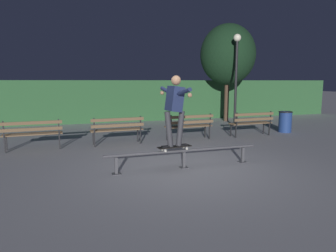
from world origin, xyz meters
TOP-DOWN VIEW (x-y plane):
  - ground_plane at (0.00, 0.00)m, footprint 90.00×90.00m
  - hedge_backdrop at (0.00, 8.77)m, footprint 24.00×1.20m
  - grind_rail at (0.00, 0.04)m, footprint 3.59×0.18m
  - skateboard at (-0.22, 0.04)m, footprint 0.80×0.30m
  - skateboarder at (-0.22, 0.04)m, footprint 0.63×1.40m
  - park_bench_leftmost at (-3.41, 3.02)m, footprint 1.61×0.48m
  - park_bench_left_center at (-1.02, 3.02)m, footprint 1.61×0.48m
  - park_bench_right_center at (1.36, 3.02)m, footprint 1.61×0.48m
  - park_bench_rightmost at (3.75, 3.02)m, footprint 1.61×0.48m
  - tree_far_right at (4.93, 6.99)m, footprint 2.61×2.61m
  - lamp_post_right at (4.44, 5.36)m, footprint 0.32×0.32m
  - trash_can at (5.46, 3.37)m, footprint 0.52×0.52m

SIDE VIEW (x-z plane):
  - ground_plane at x=0.00m, z-range 0.00..0.00m
  - grind_rail at x=0.00m, z-range 0.11..0.53m
  - trash_can at x=5.46m, z-range 0.01..0.81m
  - skateboard at x=-0.22m, z-range 0.45..0.54m
  - park_bench_leftmost at x=-3.41m, z-range 0.10..0.98m
  - park_bench_left_center at x=-1.02m, z-range 0.10..0.98m
  - park_bench_right_center at x=1.36m, z-range 0.10..0.98m
  - park_bench_rightmost at x=3.75m, z-range 0.10..0.98m
  - hedge_backdrop at x=0.00m, z-range 0.00..1.98m
  - skateboarder at x=-0.22m, z-range 0.65..2.21m
  - lamp_post_right at x=4.44m, z-range 0.53..4.43m
  - tree_far_right at x=4.93m, z-range 0.87..5.50m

